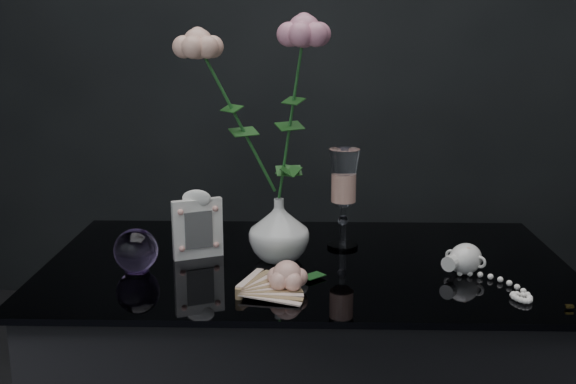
# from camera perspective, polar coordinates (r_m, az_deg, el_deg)

# --- Properties ---
(vase) EXTENTS (0.15, 0.15, 0.13)m
(vase) POSITION_cam_1_polar(r_m,az_deg,el_deg) (1.37, -0.77, -3.20)
(vase) COLOR silver
(vase) RESTS_ON table
(wine_glass) EXTENTS (0.08, 0.08, 0.22)m
(wine_glass) POSITION_cam_1_polar(r_m,az_deg,el_deg) (1.44, 4.72, -0.59)
(wine_glass) COLOR white
(wine_glass) RESTS_ON table
(picture_frame) EXTENTS (0.13, 0.12, 0.14)m
(picture_frame) POSITION_cam_1_polar(r_m,az_deg,el_deg) (1.39, -7.68, -2.69)
(picture_frame) COLOR white
(picture_frame) RESTS_ON table
(paperweight) EXTENTS (0.11, 0.11, 0.09)m
(paperweight) POSITION_cam_1_polar(r_m,az_deg,el_deg) (1.34, -12.75, -4.84)
(paperweight) COLOR #AB81D3
(paperweight) RESTS_ON table
(paper_fan) EXTENTS (0.25, 0.21, 0.02)m
(paper_fan) POSITION_cam_1_polar(r_m,az_deg,el_deg) (1.19, -4.18, -8.47)
(paper_fan) COLOR beige
(paper_fan) RESTS_ON table
(loose_rose) EXTENTS (0.16, 0.19, 0.06)m
(loose_rose) POSITION_cam_1_polar(r_m,az_deg,el_deg) (1.22, -0.07, -7.09)
(loose_rose) COLOR #E0A291
(loose_rose) RESTS_ON table
(pearl_jar) EXTENTS (0.30, 0.30, 0.06)m
(pearl_jar) POSITION_cam_1_polar(r_m,az_deg,el_deg) (1.35, 14.79, -5.37)
(pearl_jar) COLOR white
(pearl_jar) RESTS_ON table
(roses) EXTENTS (0.28, 0.12, 0.41)m
(roses) POSITION_cam_1_polar(r_m,az_deg,el_deg) (1.31, -2.38, 7.71)
(roses) COLOR #E6AB94
(roses) RESTS_ON vase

